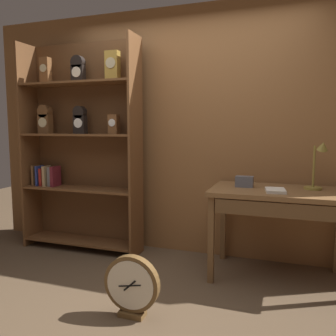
% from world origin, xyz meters
% --- Properties ---
extents(ground_plane, '(10.00, 10.00, 0.00)m').
position_xyz_m(ground_plane, '(0.00, 0.00, 0.00)').
color(ground_plane, brown).
extents(back_wood_panel, '(4.80, 0.05, 2.60)m').
position_xyz_m(back_wood_panel, '(0.00, 1.40, 1.30)').
color(back_wood_panel, brown).
rests_on(back_wood_panel, ground).
extents(bookshelf, '(1.35, 0.32, 2.27)m').
position_xyz_m(bookshelf, '(-1.17, 1.12, 1.16)').
color(bookshelf, brown).
rests_on(bookshelf, ground).
extents(workbench, '(1.17, 0.70, 0.81)m').
position_xyz_m(workbench, '(0.93, 0.97, 0.71)').
color(workbench, brown).
rests_on(workbench, ground).
extents(desk_lamp, '(0.19, 0.19, 0.44)m').
position_xyz_m(desk_lamp, '(1.24, 1.09, 1.03)').
color(desk_lamp, olive).
rests_on(desk_lamp, workbench).
extents(toolbox_small, '(0.16, 0.09, 0.10)m').
position_xyz_m(toolbox_small, '(0.63, 1.04, 0.86)').
color(toolbox_small, '#595960').
rests_on(toolbox_small, workbench).
extents(open_repair_manual, '(0.19, 0.24, 0.02)m').
position_xyz_m(open_repair_manual, '(0.91, 0.87, 0.82)').
color(open_repair_manual, silver).
rests_on(open_repair_manual, workbench).
extents(round_clock_large, '(0.41, 0.11, 0.45)m').
position_xyz_m(round_clock_large, '(-0.02, -0.03, 0.23)').
color(round_clock_large, brown).
rests_on(round_clock_large, ground).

